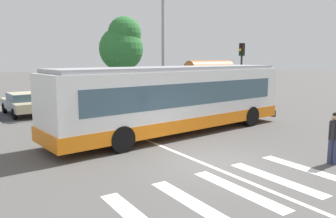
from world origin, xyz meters
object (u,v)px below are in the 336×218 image
Objects in this scene: parked_car_white at (73,99)px; traffic_light_far_corner at (241,64)px; pedestrian_crossing_street at (334,135)px; bus_stop_shelter at (209,71)px; city_transit_bus at (176,99)px; parked_car_teal at (108,97)px; parked_car_champagne at (24,102)px; twin_arm_street_lamp at (163,15)px; background_tree_right at (122,45)px.

parked_car_white is 1.04× the size of traffic_light_far_corner.
traffic_light_far_corner is (11.15, -4.04, 2.26)m from parked_car_white.
pedestrian_crossing_street is 0.43× the size of bus_stop_shelter.
traffic_light_far_corner reaches higher than city_transit_bus.
parked_car_white is 10.55m from bus_stop_shelter.
traffic_light_far_corner reaches higher than parked_car_teal.
bus_stop_shelter is (-0.83, 2.60, -0.61)m from traffic_light_far_corner.
parked_car_champagne is (-6.61, 15.78, -0.20)m from pedestrian_crossing_street.
twin_arm_street_lamp reaches higher than traffic_light_far_corner.
parked_car_teal is 0.66× the size of background_tree_right.
twin_arm_street_lamp is at bearing -33.01° from parked_car_teal.
pedestrian_crossing_street is 21.08m from background_tree_right.
parked_car_white is 1.02× the size of parked_car_teal.
traffic_light_far_corner is (8.62, -4.19, 2.26)m from parked_car_teal.
parked_car_teal is (5.52, -0.05, 0.00)m from parked_car_champagne.
twin_arm_street_lamp is at bearing 158.71° from traffic_light_far_corner.
city_transit_bus is 2.70× the size of parked_car_champagne.
traffic_light_far_corner is 0.65× the size of background_tree_right.
parked_car_white is at bearing 172.01° from bus_stop_shelter.
bus_stop_shelter reaches higher than parked_car_white.
parked_car_white is 8.20m from twin_arm_street_lamp.
background_tree_right is at bearing 119.41° from traffic_light_far_corner.
background_tree_right is at bearing 83.36° from pedestrian_crossing_street.
twin_arm_street_lamp reaches higher than parked_car_champagne.
city_transit_bus is 10.47m from parked_car_champagne.
background_tree_right is (0.28, 6.98, -1.69)m from twin_arm_street_lamp.
background_tree_right is at bearing 87.70° from twin_arm_street_lamp.
parked_car_champagne is 13.51m from bus_stop_shelter.
parked_car_teal is at bearing 154.05° from traffic_light_far_corner.
parked_car_white is at bearing 160.07° from traffic_light_far_corner.
parked_car_champagne is 5.52m from parked_car_teal.
parked_car_champagne is 0.98× the size of parked_car_white.
pedestrian_crossing_street is 0.37× the size of parked_car_teal.
traffic_light_far_corner is (14.13, -4.24, 2.26)m from parked_car_champagne.
pedestrian_crossing_street is at bearing -76.90° from parked_car_white.
pedestrian_crossing_street is at bearing -123.10° from traffic_light_far_corner.
parked_car_champagne is 1.02× the size of traffic_light_far_corner.
twin_arm_street_lamp is (8.73, -2.13, 5.51)m from parked_car_champagne.
twin_arm_street_lamp is at bearing -173.87° from bus_stop_shelter.
background_tree_right is (9.01, 4.85, 3.82)m from parked_car_champagne.
pedestrian_crossing_street is (1.71, -6.56, -0.62)m from city_transit_bus.
parked_car_teal is at bearing 146.99° from twin_arm_street_lamp.
bus_stop_shelter is (10.32, -1.45, 1.65)m from parked_car_white.
twin_arm_street_lamp reaches higher than bus_stop_shelter.
parked_car_champagne is 1.15× the size of bus_stop_shelter.
parked_car_teal is 1.02× the size of traffic_light_far_corner.
background_tree_right reaches higher than city_transit_bus.
pedestrian_crossing_street is at bearing -75.42° from city_transit_bus.
parked_car_white is 12.08m from traffic_light_far_corner.
background_tree_right is at bearing 28.27° from parked_car_champagne.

